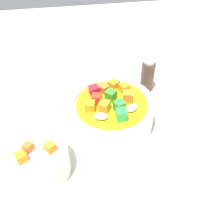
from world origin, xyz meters
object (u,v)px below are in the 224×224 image
soup_bowl_main (112,111)px  side_bowl_small (37,162)px  spoon (181,117)px  pepper_shaker (148,73)px

soup_bowl_main → side_bowl_small: bearing=122.1°
spoon → pepper_shaker: bearing=41.6°
side_bowl_small → pepper_shaker: size_ratio=1.13×
side_bowl_small → soup_bowl_main: bearing=-57.9°
spoon → side_bowl_small: 28.19cm
soup_bowl_main → spoon: 14.21cm
spoon → pepper_shaker: pepper_shaker is taller
soup_bowl_main → pepper_shaker: bearing=-46.8°
soup_bowl_main → side_bowl_small: 15.84cm
pepper_shaker → soup_bowl_main: bearing=133.2°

